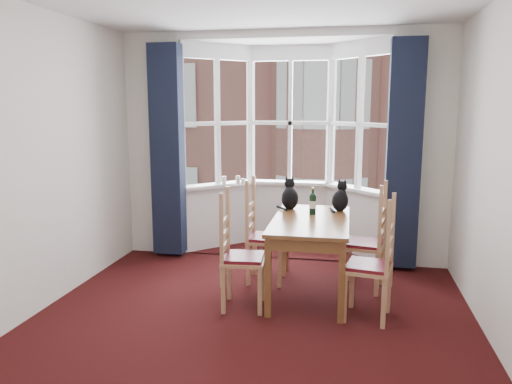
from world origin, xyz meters
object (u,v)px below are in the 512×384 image
(chair_left_near, at_px, (234,259))
(chair_left_far, at_px, (258,239))
(candle_tall, at_px, (224,180))
(candle_short, at_px, (238,180))
(chair_right_far, at_px, (372,246))
(candle_extra, at_px, (243,181))
(cat_left, at_px, (290,196))
(cat_right, at_px, (340,199))
(wine_bottle, at_px, (313,203))
(chair_right_near, at_px, (378,269))
(dining_table, at_px, (311,228))

(chair_left_near, bearing_deg, chair_left_far, 83.27)
(chair_left_near, relative_size, chair_left_far, 1.00)
(candle_tall, distance_m, candle_short, 0.19)
(chair_right_far, bearing_deg, candle_extra, 141.66)
(cat_left, height_order, cat_right, cat_left)
(cat_left, bearing_deg, candle_tall, 134.33)
(chair_left_near, bearing_deg, candle_tall, 107.17)
(wine_bottle, bearing_deg, candle_extra, 127.80)
(wine_bottle, xyz_separation_m, candle_tall, (-1.29, 1.29, 0.01))
(candle_extra, bearing_deg, chair_left_far, -70.44)
(wine_bottle, bearing_deg, candle_short, 129.91)
(chair_left_far, xyz_separation_m, cat_right, (0.87, 0.18, 0.44))
(chair_right_near, height_order, wine_bottle, wine_bottle)
(cat_left, relative_size, wine_bottle, 1.27)
(wine_bottle, height_order, candle_short, wine_bottle)
(dining_table, height_order, candle_extra, candle_extra)
(chair_left_far, xyz_separation_m, chair_right_far, (1.22, -0.05, 0.00))
(chair_right_near, distance_m, cat_right, 1.14)
(chair_left_far, relative_size, candle_short, 8.29)
(chair_right_near, distance_m, chair_right_far, 0.75)
(dining_table, bearing_deg, cat_left, 120.70)
(chair_left_far, relative_size, candle_tall, 8.82)
(dining_table, height_order, cat_right, cat_right)
(candle_extra, bearing_deg, cat_right, -39.58)
(candle_short, relative_size, candle_extra, 1.49)
(chair_right_far, bearing_deg, candle_tall, 146.52)
(chair_left_near, distance_m, wine_bottle, 1.06)
(chair_left_far, bearing_deg, candle_short, 112.43)
(candle_extra, bearing_deg, chair_right_far, -38.34)
(dining_table, bearing_deg, chair_right_far, 20.53)
(chair_right_far, bearing_deg, cat_right, 146.76)
(chair_left_near, bearing_deg, cat_right, 44.64)
(dining_table, distance_m, candle_extra, 1.88)
(wine_bottle, relative_size, candle_tall, 2.71)
(dining_table, bearing_deg, chair_left_near, -144.69)
(chair_right_near, bearing_deg, chair_left_near, 178.43)
(cat_left, relative_size, candle_short, 3.25)
(cat_left, bearing_deg, chair_left_far, -150.93)
(dining_table, xyz_separation_m, chair_right_far, (0.63, 0.23, -0.22))
(candle_tall, xyz_separation_m, candle_extra, (0.25, 0.05, -0.01))
(candle_tall, bearing_deg, cat_left, -45.67)
(cat_left, bearing_deg, cat_right, 0.57)
(cat_left, height_order, candle_short, cat_left)
(chair_left_far, relative_size, wine_bottle, 3.25)
(wine_bottle, bearing_deg, chair_right_near, -48.18)
(wine_bottle, bearing_deg, chair_left_far, 173.31)
(chair_left_far, height_order, wine_bottle, wine_bottle)
(candle_tall, relative_size, candle_short, 0.94)
(chair_left_far, distance_m, candle_extra, 1.42)
(chair_left_far, height_order, candle_tall, candle_tall)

